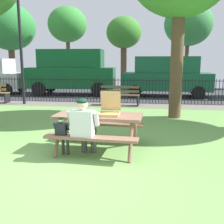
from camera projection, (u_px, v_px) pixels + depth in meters
name	position (u px, v px, depth m)	size (l,w,h in m)	color
ground	(89.00, 141.00, 6.39)	(28.00, 11.98, 0.02)	#6E9F50
cobblestone_walkway	(116.00, 105.00, 11.54)	(28.00, 1.40, 0.01)	slate
street_asphalt	(125.00, 93.00, 15.71)	(28.00, 7.18, 0.01)	#38383D
picnic_table_foreground	(98.00, 123.00, 5.61)	(1.88, 1.58, 0.79)	#865D4A
pizza_box_open	(109.00, 110.00, 5.55)	(0.43, 0.49, 0.47)	tan
pizza_slice_on_table	(76.00, 112.00, 5.83)	(0.31, 0.29, 0.02)	#E4CA55
adult_at_table	(84.00, 125.00, 5.15)	(0.62, 0.61, 1.19)	#4B4B4B
child_at_table	(62.00, 132.00, 5.23)	(0.31, 0.30, 0.81)	#363636
iron_fence_streetside	(118.00, 90.00, 12.12)	(23.24, 0.03, 1.10)	black
park_bench_center	(120.00, 96.00, 11.30)	(1.62, 0.55, 0.85)	brown
lamp_post_walkway	(20.00, 39.00, 11.27)	(0.28, 0.28, 4.59)	black
parked_car_center	(72.00, 71.00, 14.84)	(4.79, 2.26, 2.46)	#0E5126
parked_car_right	(167.00, 75.00, 14.19)	(4.69, 2.15, 2.08)	#145335
far_tree_left	(10.00, 28.00, 20.93)	(3.92, 3.92, 6.18)	brown
far_tree_midleft	(67.00, 25.00, 20.29)	(2.93, 2.93, 5.87)	brown
far_tree_center	(124.00, 34.00, 19.85)	(2.58, 2.58, 5.07)	brown
far_tree_midright	(188.00, 24.00, 19.13)	(3.41, 3.41, 5.96)	brown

